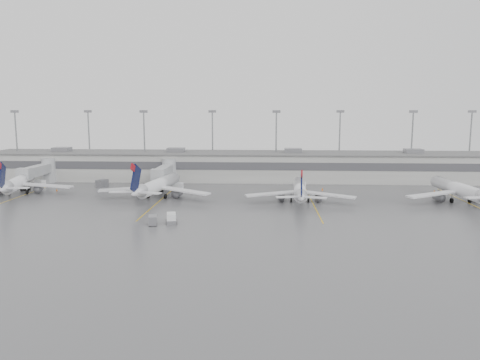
{
  "coord_description": "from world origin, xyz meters",
  "views": [
    {
      "loc": [
        6.61,
        -80.57,
        20.9
      ],
      "look_at": [
        1.06,
        24.0,
        5.0
      ],
      "focal_mm": 35.0,
      "sensor_mm": 36.0,
      "label": 1
    }
  ],
  "objects_px": {
    "jet_mid_left": "(157,185)",
    "baggage_tug": "(171,219)",
    "jet_mid_right": "(300,190)",
    "jet_far_right": "(460,189)",
    "jet_far_left": "(18,182)"
  },
  "relations": [
    {
      "from": "jet_far_left",
      "to": "jet_far_right",
      "type": "bearing_deg",
      "value": -16.81
    },
    {
      "from": "jet_mid_left",
      "to": "baggage_tug",
      "type": "bearing_deg",
      "value": -63.97
    },
    {
      "from": "jet_mid_left",
      "to": "jet_mid_right",
      "type": "xyz_separation_m",
      "value": [
        33.43,
        -3.06,
        -0.29
      ]
    },
    {
      "from": "jet_mid_right",
      "to": "jet_far_left",
      "type": "bearing_deg",
      "value": 177.75
    },
    {
      "from": "jet_far_left",
      "to": "jet_far_right",
      "type": "xyz_separation_m",
      "value": [
        105.22,
        -4.85,
        -0.02
      ]
    },
    {
      "from": "jet_mid_left",
      "to": "jet_far_right",
      "type": "xyz_separation_m",
      "value": [
        69.58,
        -1.63,
        -0.09
      ]
    },
    {
      "from": "jet_mid_right",
      "to": "baggage_tug",
      "type": "xyz_separation_m",
      "value": [
        -25.17,
        -21.64,
        -2.04
      ]
    },
    {
      "from": "baggage_tug",
      "to": "jet_mid_right",
      "type": "bearing_deg",
      "value": 28.45
    },
    {
      "from": "jet_mid_right",
      "to": "jet_far_right",
      "type": "distance_m",
      "value": 36.17
    },
    {
      "from": "jet_mid_right",
      "to": "jet_far_right",
      "type": "bearing_deg",
      "value": 5.2
    },
    {
      "from": "jet_mid_right",
      "to": "jet_far_right",
      "type": "xyz_separation_m",
      "value": [
        36.14,
        1.43,
        0.2
      ]
    },
    {
      "from": "jet_far_left",
      "to": "jet_mid_left",
      "type": "height_order",
      "value": "jet_mid_left"
    },
    {
      "from": "jet_far_right",
      "to": "jet_far_left",
      "type": "bearing_deg",
      "value": 172.58
    },
    {
      "from": "jet_mid_right",
      "to": "jet_far_right",
      "type": "height_order",
      "value": "jet_far_right"
    },
    {
      "from": "jet_far_left",
      "to": "baggage_tug",
      "type": "xyz_separation_m",
      "value": [
        43.9,
        -27.92,
        -2.26
      ]
    }
  ]
}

